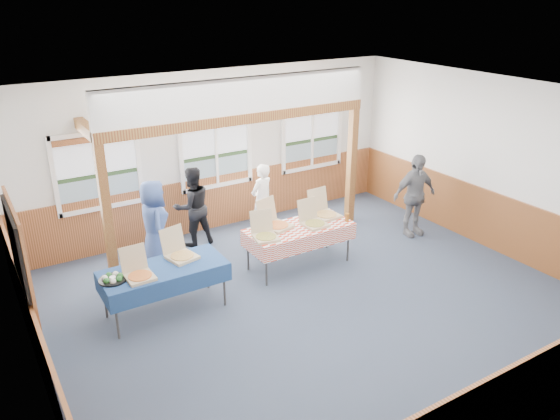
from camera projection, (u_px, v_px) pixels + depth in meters
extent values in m
plane|color=#2C3547|center=(314.00, 302.00, 8.64)|extent=(8.00, 8.00, 0.00)
plane|color=white|center=(320.00, 99.00, 7.42)|extent=(8.00, 8.00, 0.00)
plane|color=silver|center=(215.00, 151.00, 10.79)|extent=(8.00, 0.00, 8.00)
plane|color=silver|center=(525.00, 324.00, 5.27)|extent=(8.00, 0.00, 8.00)
plane|color=silver|center=(24.00, 278.00, 6.10)|extent=(0.00, 8.00, 8.00)
plane|color=silver|center=(496.00, 165.00, 9.96)|extent=(0.00, 8.00, 8.00)
cube|color=brown|center=(218.00, 201.00, 11.17)|extent=(7.98, 0.05, 1.10)
cube|color=brown|center=(506.00, 408.00, 5.69)|extent=(7.98, 0.05, 1.10)
cube|color=brown|center=(42.00, 355.00, 6.51)|extent=(0.05, 6.98, 1.10)
cube|color=brown|center=(487.00, 218.00, 10.35)|extent=(0.05, 6.98, 1.10)
cube|color=#333333|center=(24.00, 285.00, 7.03)|extent=(0.06, 1.30, 2.10)
cube|color=white|center=(103.00, 207.00, 9.89)|extent=(1.52, 0.05, 0.08)
cube|color=white|center=(93.00, 133.00, 9.37)|extent=(1.52, 0.05, 0.08)
cube|color=white|center=(54.00, 178.00, 9.28)|extent=(0.08, 0.05, 1.46)
cube|color=white|center=(139.00, 165.00, 9.99)|extent=(0.08, 0.05, 1.46)
cube|color=white|center=(98.00, 171.00, 9.63)|extent=(0.05, 0.05, 1.30)
cube|color=gray|center=(100.00, 191.00, 9.81)|extent=(1.40, 0.02, 0.52)
cube|color=#243D1E|center=(98.00, 176.00, 9.70)|extent=(1.40, 0.02, 0.08)
cube|color=silver|center=(95.00, 154.00, 9.55)|extent=(1.40, 0.02, 0.70)
cube|color=brown|center=(94.00, 139.00, 9.39)|extent=(1.40, 0.07, 0.10)
cube|color=white|center=(218.00, 185.00, 11.01)|extent=(1.52, 0.05, 0.08)
cube|color=white|center=(215.00, 118.00, 10.48)|extent=(1.52, 0.05, 0.08)
cube|color=white|center=(181.00, 158.00, 10.39)|extent=(0.08, 0.05, 1.46)
cube|color=white|center=(249.00, 147.00, 11.10)|extent=(0.08, 0.05, 1.46)
cube|color=white|center=(216.00, 152.00, 10.74)|extent=(0.05, 0.05, 1.30)
cube|color=gray|center=(216.00, 170.00, 10.92)|extent=(1.40, 0.02, 0.52)
cube|color=#243D1E|center=(216.00, 156.00, 10.81)|extent=(1.40, 0.02, 0.08)
cube|color=silver|center=(215.00, 137.00, 10.66)|extent=(1.40, 0.02, 0.70)
cube|color=brown|center=(215.00, 123.00, 10.51)|extent=(1.40, 0.07, 0.10)
cube|color=white|center=(312.00, 167.00, 12.12)|extent=(1.52, 0.05, 0.08)
cube|color=white|center=(313.00, 105.00, 11.60)|extent=(1.52, 0.05, 0.08)
cube|color=white|center=(283.00, 141.00, 11.50)|extent=(0.08, 0.05, 1.46)
cube|color=white|center=(340.00, 132.00, 12.21)|extent=(0.08, 0.05, 1.46)
cube|color=white|center=(312.00, 137.00, 11.86)|extent=(0.05, 0.05, 1.30)
cube|color=gray|center=(311.00, 154.00, 12.04)|extent=(1.40, 0.02, 0.52)
cube|color=#243D1E|center=(311.00, 140.00, 11.92)|extent=(1.40, 0.02, 0.08)
cube|color=silver|center=(312.00, 123.00, 11.77)|extent=(1.40, 0.02, 0.70)
cube|color=brown|center=(314.00, 110.00, 11.62)|extent=(1.40, 0.07, 0.10)
cube|color=#632C16|center=(107.00, 216.00, 8.79)|extent=(0.15, 0.15, 2.40)
cube|color=#632C16|center=(351.00, 166.00, 11.21)|extent=(0.15, 0.15, 2.40)
cube|color=#632C16|center=(242.00, 119.00, 9.51)|extent=(5.15, 0.18, 0.18)
cylinder|color=#333333|center=(116.00, 316.00, 7.60)|extent=(0.04, 0.04, 0.73)
cylinder|color=#333333|center=(104.00, 296.00, 8.09)|extent=(0.04, 0.04, 0.73)
cylinder|color=#333333|center=(224.00, 285.00, 8.40)|extent=(0.04, 0.04, 0.73)
cylinder|color=#333333|center=(207.00, 268.00, 8.90)|extent=(0.04, 0.04, 0.73)
cube|color=#333333|center=(164.00, 269.00, 8.11)|extent=(1.84, 0.90, 0.03)
cube|color=navy|center=(163.00, 268.00, 8.10)|extent=(1.91, 0.96, 0.01)
cube|color=navy|center=(174.00, 288.00, 7.84)|extent=(1.84, 0.17, 0.28)
cube|color=navy|center=(155.00, 265.00, 8.47)|extent=(1.84, 0.17, 0.28)
cylinder|color=#333333|center=(266.00, 266.00, 8.97)|extent=(0.04, 0.04, 0.73)
cylinder|color=#333333|center=(248.00, 251.00, 9.47)|extent=(0.04, 0.04, 0.73)
cylinder|color=#333333|center=(348.00, 243.00, 9.79)|extent=(0.04, 0.04, 0.73)
cylinder|color=#333333|center=(327.00, 230.00, 10.29)|extent=(0.04, 0.04, 0.73)
cube|color=#333333|center=(299.00, 228.00, 9.49)|extent=(1.94, 1.11, 0.03)
cube|color=#B62712|center=(299.00, 227.00, 9.48)|extent=(2.01, 1.18, 0.01)
cube|color=#B62712|center=(312.00, 243.00, 9.21)|extent=(1.84, 0.39, 0.28)
cube|color=#B62712|center=(287.00, 226.00, 9.86)|extent=(1.84, 0.39, 0.28)
cube|color=tan|center=(140.00, 277.00, 7.78)|extent=(0.39, 0.39, 0.04)
cylinder|color=gold|center=(140.00, 276.00, 7.77)|extent=(0.34, 0.34, 0.01)
cube|color=tan|center=(133.00, 258.00, 7.88)|extent=(0.38, 0.10, 0.38)
cube|color=tan|center=(182.00, 257.00, 8.35)|extent=(0.48, 0.48, 0.05)
cylinder|color=#D8C564|center=(182.00, 256.00, 8.34)|extent=(0.42, 0.42, 0.01)
cube|color=tan|center=(172.00, 239.00, 8.43)|extent=(0.41, 0.18, 0.40)
cube|color=tan|center=(266.00, 238.00, 9.00)|extent=(0.45, 0.45, 0.04)
cylinder|color=gold|center=(266.00, 236.00, 8.99)|extent=(0.40, 0.40, 0.01)
cube|color=tan|center=(261.00, 221.00, 9.12)|extent=(0.40, 0.16, 0.38)
cube|color=tan|center=(278.00, 227.00, 9.42)|extent=(0.53, 0.53, 0.05)
cylinder|color=gold|center=(278.00, 225.00, 9.41)|extent=(0.47, 0.47, 0.01)
cube|color=tan|center=(266.00, 210.00, 9.49)|extent=(0.44, 0.22, 0.42)
cube|color=tan|center=(315.00, 225.00, 9.50)|extent=(0.40, 0.40, 0.04)
cylinder|color=gold|center=(315.00, 223.00, 9.49)|extent=(0.35, 0.35, 0.01)
cube|color=tan|center=(307.00, 209.00, 9.60)|extent=(0.39, 0.11, 0.38)
cube|color=tan|center=(326.00, 216.00, 9.86)|extent=(0.45, 0.45, 0.05)
cylinder|color=#D8C564|center=(326.00, 214.00, 9.85)|extent=(0.40, 0.40, 0.01)
cube|color=tan|center=(318.00, 200.00, 9.97)|extent=(0.43, 0.13, 0.42)
cylinder|color=black|center=(113.00, 280.00, 7.73)|extent=(0.40, 0.40, 0.03)
cylinder|color=white|center=(113.00, 278.00, 7.72)|extent=(0.09, 0.09, 0.04)
sphere|color=#245F25|center=(120.00, 276.00, 7.77)|extent=(0.09, 0.09, 0.09)
sphere|color=beige|center=(116.00, 274.00, 7.82)|extent=(0.09, 0.09, 0.09)
sphere|color=#245F25|center=(109.00, 275.00, 7.79)|extent=(0.09, 0.09, 0.09)
sphere|color=beige|center=(105.00, 278.00, 7.71)|extent=(0.09, 0.09, 0.09)
sphere|color=#245F25|center=(106.00, 281.00, 7.63)|extent=(0.09, 0.09, 0.09)
sphere|color=beige|center=(113.00, 281.00, 7.62)|extent=(0.09, 0.09, 0.09)
sphere|color=#245F25|center=(119.00, 279.00, 7.68)|extent=(0.09, 0.09, 0.09)
cylinder|color=brown|center=(347.00, 217.00, 9.67)|extent=(0.07, 0.07, 0.15)
imported|color=white|center=(262.00, 200.00, 10.72)|extent=(0.62, 0.50, 1.47)
imported|color=black|center=(192.00, 207.00, 10.29)|extent=(0.77, 0.61, 1.55)
imported|color=#38518D|center=(155.00, 224.00, 9.49)|extent=(0.60, 0.83, 1.59)
imported|color=slate|center=(414.00, 195.00, 10.69)|extent=(1.01, 0.50, 1.66)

